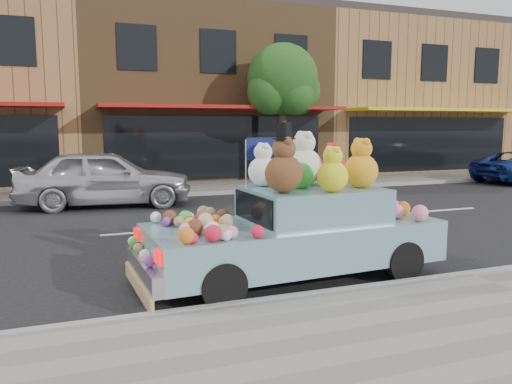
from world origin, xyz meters
name	(u,v)px	position (x,y,z in m)	size (l,w,h in m)	color
ground	(313,220)	(0.00, 0.00, 0.00)	(120.00, 120.00, 0.00)	black
far_sidewalk	(231,186)	(0.00, 6.50, 0.06)	(60.00, 3.00, 0.12)	gray
near_kerb	(467,276)	(0.00, -5.00, 0.07)	(60.00, 0.12, 0.13)	gray
far_kerb	(245,191)	(0.00, 5.00, 0.07)	(60.00, 0.12, 0.13)	gray
storefront_mid	(194,94)	(0.00, 11.97, 3.64)	(10.00, 9.80, 7.30)	brown
storefront_right	(381,98)	(10.00, 11.97, 3.64)	(10.00, 9.80, 7.30)	olive
street_tree	(283,86)	(2.03, 6.55, 3.69)	(3.00, 2.70, 5.22)	#38281C
car_silver	(105,178)	(-4.52, 3.88, 0.80)	(1.90, 4.72, 1.61)	silver
art_car	(297,225)	(-2.31, -3.98, 0.81)	(4.57, 1.99, 2.31)	black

